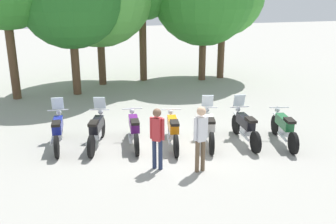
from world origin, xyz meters
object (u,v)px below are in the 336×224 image
motorcycle_4 (209,127)px  motorcycle_5 (245,126)px  motorcycle_2 (134,129)px  motorcycle_3 (173,130)px  motorcycle_0 (58,130)px  motorcycle_6 (284,128)px  person_1 (157,134)px  motorcycle_1 (97,130)px  person_0 (201,134)px

motorcycle_4 → motorcycle_5: (1.09, -0.24, 0.00)m
motorcycle_2 → motorcycle_4: (2.21, -0.50, 0.01)m
motorcycle_3 → motorcycle_0: bearing=85.4°
motorcycle_3 → motorcycle_2: bearing=80.8°
motorcycle_4 → motorcycle_6: size_ratio=0.99×
motorcycle_4 → person_1: 2.37m
motorcycle_0 → motorcycle_5: size_ratio=1.00×
motorcycle_1 → person_0: person_0 is taller
motorcycle_0 → motorcycle_6: motorcycle_0 is taller
motorcycle_3 → person_1: 1.68m
motorcycle_4 → person_0: 2.02m
motorcycle_5 → person_0: bearing=131.5°
motorcycle_6 → person_0: 3.35m
motorcycle_2 → motorcycle_6: same height
motorcycle_3 → person_0: person_0 is taller
motorcycle_1 → motorcycle_4: same height
motorcycle_4 → person_1: size_ratio=1.29×
person_0 → motorcycle_1: bearing=35.0°
motorcycle_0 → motorcycle_5: (5.51, -1.23, 0.00)m
motorcycle_3 → motorcycle_4: 1.11m
motorcycle_2 → person_1: person_1 is taller
motorcycle_2 → motorcycle_3: (1.10, -0.39, 0.00)m
person_1 → motorcycle_6: bearing=135.6°
motorcycle_1 → motorcycle_2: bearing=-83.6°
motorcycle_1 → motorcycle_2: (1.09, -0.21, -0.01)m
motorcycle_2 → motorcycle_4: size_ratio=1.03×
motorcycle_2 → motorcycle_3: size_ratio=1.01×
motorcycle_0 → motorcycle_3: (3.31, -0.89, -0.01)m
motorcycle_1 → person_1: person_1 is taller
motorcycle_3 → motorcycle_6: size_ratio=1.01×
motorcycle_4 → motorcycle_6: 2.29m
person_0 → motorcycle_4: bearing=-37.7°
motorcycle_0 → motorcycle_2: bearing=-98.2°
person_1 → motorcycle_3: bearing=-174.4°
motorcycle_0 → motorcycle_4: size_ratio=1.03×
motorcycle_1 → motorcycle_6: 5.66m
motorcycle_0 → motorcycle_4: bearing=-98.3°
motorcycle_0 → motorcycle_2: 2.26m
person_0 → motorcycle_5: bearing=-63.3°
motorcycle_3 → motorcycle_6: same height
motorcycle_4 → motorcycle_1: bearing=93.8°
motorcycle_1 → motorcycle_3: bearing=-88.1°
motorcycle_2 → motorcycle_6: bearing=-98.1°
motorcycle_3 → motorcycle_5: (2.20, -0.35, 0.01)m
motorcycle_3 → motorcycle_5: bearing=-88.6°
motorcycle_5 → motorcycle_2: bearing=82.7°
motorcycle_3 → person_0: size_ratio=1.24×
motorcycle_1 → motorcycle_3: motorcycle_1 is taller
motorcycle_4 → motorcycle_0: bearing=93.2°
motorcycle_6 → motorcycle_2: bearing=88.3°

